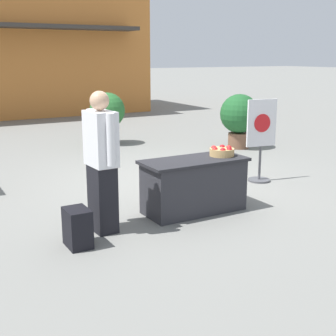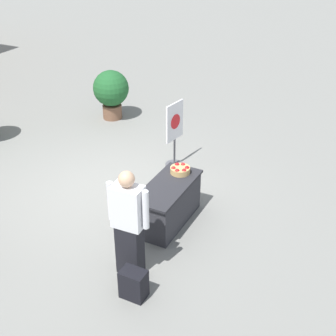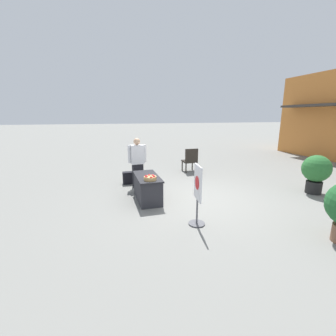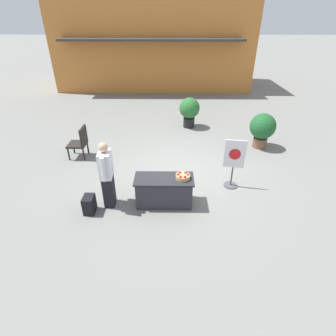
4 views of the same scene
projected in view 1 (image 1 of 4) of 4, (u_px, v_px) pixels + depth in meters
name	position (u px, v px, depth m)	size (l,w,h in m)	color
ground_plane	(164.00, 184.00, 7.48)	(120.00, 120.00, 0.00)	slate
display_table	(194.00, 185.00, 6.09)	(1.38, 0.62, 0.70)	#2D2D33
apple_basket	(222.00, 151.00, 6.19)	(0.33, 0.33, 0.13)	tan
person_visitor	(102.00, 162.00, 5.29)	(0.28, 0.61, 1.63)	black
backpack	(78.00, 228.00, 4.99)	(0.24, 0.34, 0.42)	black
poster_board	(261.00, 138.00, 7.48)	(0.52, 0.36, 1.33)	#4C4C51
potted_plant_far_left	(107.00, 114.00, 10.65)	(0.81, 0.81, 1.18)	black
potted_plant_near_left	(239.00, 116.00, 10.20)	(0.85, 0.85, 1.19)	brown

